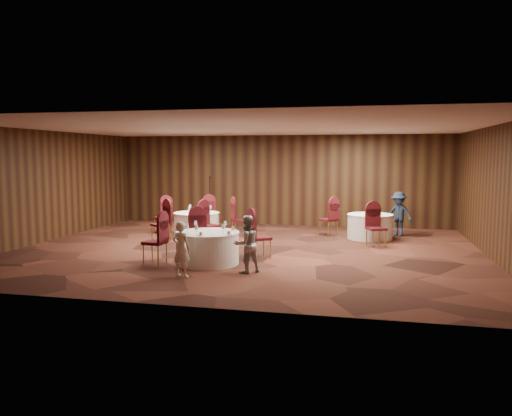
% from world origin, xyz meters
% --- Properties ---
extents(ground, '(12.00, 12.00, 0.00)m').
position_xyz_m(ground, '(0.00, 0.00, 0.00)').
color(ground, black).
rests_on(ground, ground).
extents(room_shell, '(12.00, 12.00, 12.00)m').
position_xyz_m(room_shell, '(0.00, 0.00, 1.96)').
color(room_shell, silver).
rests_on(room_shell, ground).
extents(table_main, '(1.46, 1.46, 0.74)m').
position_xyz_m(table_main, '(-0.49, -1.81, 0.38)').
color(table_main, silver).
rests_on(table_main, ground).
extents(table_left, '(1.40, 1.40, 0.74)m').
position_xyz_m(table_left, '(-2.04, 1.84, 0.38)').
color(table_left, silver).
rests_on(table_left, ground).
extents(table_right, '(1.35, 1.35, 0.74)m').
position_xyz_m(table_right, '(3.16, 2.57, 0.38)').
color(table_right, silver).
rests_on(table_right, ground).
extents(chairs_main, '(2.88, 1.99, 1.00)m').
position_xyz_m(chairs_main, '(-0.76, -1.18, 0.50)').
color(chairs_main, '#420E0D').
rests_on(chairs_main, ground).
extents(chairs_left, '(3.28, 2.95, 1.00)m').
position_xyz_m(chairs_left, '(-2.03, 1.82, 0.50)').
color(chairs_left, '#420E0D').
rests_on(chairs_left, ground).
extents(chairs_right, '(2.13, 2.31, 1.00)m').
position_xyz_m(chairs_right, '(2.61, 2.16, 0.50)').
color(chairs_right, '#420E0D').
rests_on(chairs_right, ground).
extents(tabletop_main, '(1.09, 1.12, 0.22)m').
position_xyz_m(tabletop_main, '(-0.34, -1.91, 0.84)').
color(tabletop_main, silver).
rests_on(tabletop_main, table_main).
extents(tabletop_left, '(0.77, 0.75, 0.22)m').
position_xyz_m(tabletop_left, '(-2.04, 1.85, 0.82)').
color(tabletop_left, silver).
rests_on(tabletop_left, table_left).
extents(tabletop_right, '(0.08, 0.08, 0.22)m').
position_xyz_m(tabletop_right, '(3.34, 2.33, 0.90)').
color(tabletop_right, silver).
rests_on(tabletop_right, table_right).
extents(mic_stand, '(0.24, 0.24, 1.75)m').
position_xyz_m(mic_stand, '(-2.40, 4.29, 0.52)').
color(mic_stand, black).
rests_on(mic_stand, ground).
extents(woman_a, '(0.48, 0.38, 1.15)m').
position_xyz_m(woman_a, '(-0.62, -3.10, 0.57)').
color(woman_a, white).
rests_on(woman_a, ground).
extents(woman_b, '(0.75, 0.74, 1.22)m').
position_xyz_m(woman_b, '(0.59, -2.45, 0.61)').
color(woman_b, '#A4A4A8').
rests_on(woman_b, ground).
extents(man_c, '(1.02, 0.87, 1.37)m').
position_xyz_m(man_c, '(4.02, 3.29, 0.69)').
color(man_c, '#151F31').
rests_on(man_c, ground).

